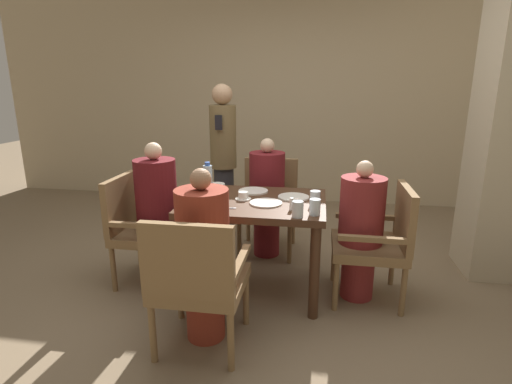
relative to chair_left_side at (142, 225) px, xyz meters
The scene contains 25 objects.
ground_plane 1.03m from the chair_left_side, ahead, with size 16.00×16.00×0.00m, color #7A664C.
wall_back 2.87m from the chair_left_side, 70.30° to the left, with size 8.00×0.06×2.80m.
dining_table 0.92m from the chair_left_side, ahead, with size 1.04×0.81×0.72m.
chair_left_side is the anchor object (origin of this frame).
diner_in_left_chair 0.17m from the chair_left_side, ahead, with size 0.32×0.32×1.13m.
chair_far_side 1.22m from the chair_left_side, 41.20° to the left, with size 0.52×0.52×0.86m.
diner_in_far_chair 1.13m from the chair_left_side, 35.93° to the left, with size 0.32×0.32×1.09m.
chair_right_side 1.83m from the chair_left_side, ahead, with size 0.52×0.52×0.86m.
diner_in_right_chair 1.69m from the chair_left_side, ahead, with size 0.32×0.32×1.04m.
chair_near_corner 1.07m from the chair_left_side, 48.56° to the right, with size 0.52×0.52×0.86m.
diner_in_near_chair 0.97m from the chair_left_side, 43.15° to the right, with size 0.32×0.32×1.09m.
standing_host 1.21m from the chair_left_side, 69.12° to the left, with size 0.26×0.30×1.56m.
plate_main_left 0.93m from the chair_left_side, 14.80° to the left, with size 0.24×0.24×0.01m.
plate_main_right 1.04m from the chair_left_side, ahead, with size 0.24×0.24×0.01m.
plate_dessert_center 1.22m from the chair_left_side, ahead, with size 0.24×0.24×0.01m.
teacup_with_saucer 0.87m from the chair_left_side, ahead, with size 0.12×0.12×0.06m.
bowl_small 0.67m from the chair_left_side, 24.56° to the left, with size 0.13×0.13×0.05m.
water_bottle 0.66m from the chair_left_side, ahead, with size 0.07×0.07×0.27m.
glass_tall_near 1.39m from the chair_left_side, ahead, with size 0.07×0.07×0.11m.
glass_tall_mid 1.42m from the chair_left_side, 11.69° to the right, with size 0.07×0.07×0.11m.
glass_tall_far 1.33m from the chair_left_side, 15.52° to the right, with size 0.07×0.07×0.11m.
salt_shaker 1.25m from the chair_left_side, ahead, with size 0.03×0.03×0.08m.
pepper_shaker 1.29m from the chair_left_side, ahead, with size 0.03×0.03×0.08m.
fork_beside_plate 0.82m from the chair_left_side, 17.76° to the right, with size 0.19×0.03×0.00m.
knife_beside_plate 0.65m from the chair_left_side, 25.54° to the right, with size 0.17×0.12×0.00m.
Camera 1 is at (0.46, -2.81, 1.56)m, focal length 28.00 mm.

